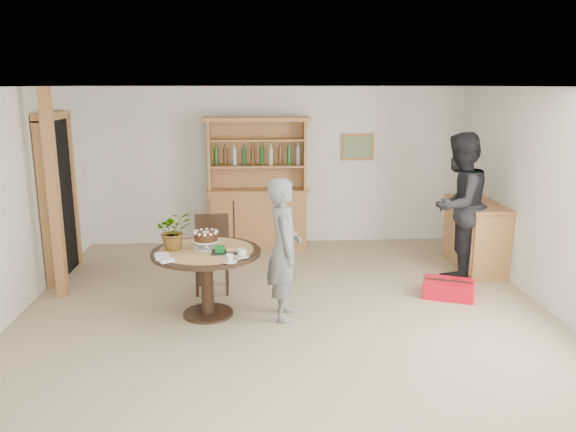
{
  "coord_description": "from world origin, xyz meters",
  "views": [
    {
      "loc": [
        -0.31,
        -5.42,
        2.52
      ],
      "look_at": [
        0.04,
        0.84,
        1.05
      ],
      "focal_mm": 35.0,
      "sensor_mm": 36.0,
      "label": 1
    }
  ],
  "objects_px": {
    "teen_boy": "(284,249)",
    "red_suitcase": "(448,289)",
    "dining_chair": "(212,248)",
    "adult_person": "(458,205)",
    "sideboard": "(476,235)",
    "dining_table": "(207,263)",
    "hutch": "(258,204)"
  },
  "relations": [
    {
      "from": "hutch",
      "to": "teen_boy",
      "type": "bearing_deg",
      "value": -84.46
    },
    {
      "from": "dining_table",
      "to": "adult_person",
      "type": "bearing_deg",
      "value": 20.33
    },
    {
      "from": "dining_table",
      "to": "sideboard",
      "type": "bearing_deg",
      "value": 22.39
    },
    {
      "from": "adult_person",
      "to": "red_suitcase",
      "type": "height_order",
      "value": "adult_person"
    },
    {
      "from": "teen_boy",
      "to": "adult_person",
      "type": "bearing_deg",
      "value": -62.39
    },
    {
      "from": "dining_table",
      "to": "dining_chair",
      "type": "xyz_separation_m",
      "value": [
        -0.0,
        0.83,
        -0.07
      ]
    },
    {
      "from": "sideboard",
      "to": "teen_boy",
      "type": "height_order",
      "value": "teen_boy"
    },
    {
      "from": "dining_chair",
      "to": "teen_boy",
      "type": "bearing_deg",
      "value": -49.45
    },
    {
      "from": "sideboard",
      "to": "dining_table",
      "type": "distance_m",
      "value": 3.91
    },
    {
      "from": "hutch",
      "to": "dining_table",
      "type": "bearing_deg",
      "value": -101.9
    },
    {
      "from": "hutch",
      "to": "sideboard",
      "type": "height_order",
      "value": "hutch"
    },
    {
      "from": "dining_table",
      "to": "adult_person",
      "type": "relative_size",
      "value": 0.62
    },
    {
      "from": "hutch",
      "to": "sideboard",
      "type": "bearing_deg",
      "value": -22.21
    },
    {
      "from": "hutch",
      "to": "adult_person",
      "type": "distance_m",
      "value": 3.08
    },
    {
      "from": "hutch",
      "to": "dining_table",
      "type": "xyz_separation_m",
      "value": [
        -0.58,
        -2.73,
        -0.08
      ]
    },
    {
      "from": "dining_chair",
      "to": "hutch",
      "type": "bearing_deg",
      "value": 71.09
    },
    {
      "from": "dining_chair",
      "to": "red_suitcase",
      "type": "height_order",
      "value": "dining_chair"
    },
    {
      "from": "hutch",
      "to": "dining_chair",
      "type": "height_order",
      "value": "hutch"
    },
    {
      "from": "teen_boy",
      "to": "adult_person",
      "type": "distance_m",
      "value": 2.71
    },
    {
      "from": "sideboard",
      "to": "red_suitcase",
      "type": "relative_size",
      "value": 1.79
    },
    {
      "from": "dining_chair",
      "to": "adult_person",
      "type": "distance_m",
      "value": 3.28
    },
    {
      "from": "sideboard",
      "to": "dining_chair",
      "type": "height_order",
      "value": "dining_chair"
    },
    {
      "from": "sideboard",
      "to": "dining_table",
      "type": "relative_size",
      "value": 1.05
    },
    {
      "from": "teen_boy",
      "to": "red_suitcase",
      "type": "xyz_separation_m",
      "value": [
        2.03,
        0.49,
        -0.68
      ]
    },
    {
      "from": "hutch",
      "to": "red_suitcase",
      "type": "xyz_separation_m",
      "value": [
        2.3,
        -2.34,
        -0.59
      ]
    },
    {
      "from": "dining_chair",
      "to": "adult_person",
      "type": "relative_size",
      "value": 0.49
    },
    {
      "from": "adult_person",
      "to": "red_suitcase",
      "type": "xyz_separation_m",
      "value": [
        -0.35,
        -0.8,
        -0.86
      ]
    },
    {
      "from": "dining_table",
      "to": "dining_chair",
      "type": "bearing_deg",
      "value": 90.19
    },
    {
      "from": "sideboard",
      "to": "teen_boy",
      "type": "bearing_deg",
      "value": -150.11
    },
    {
      "from": "hutch",
      "to": "teen_boy",
      "type": "xyz_separation_m",
      "value": [
        0.27,
        -2.83,
        0.09
      ]
    },
    {
      "from": "red_suitcase",
      "to": "dining_chair",
      "type": "bearing_deg",
      "value": -167.0
    },
    {
      "from": "teen_boy",
      "to": "sideboard",
      "type": "bearing_deg",
      "value": -61.09
    }
  ]
}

